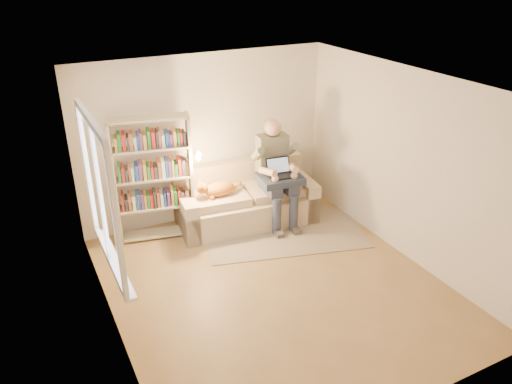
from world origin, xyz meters
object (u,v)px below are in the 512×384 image
person (276,168)px  bookshelf (153,173)px  cat (215,189)px  sofa (245,202)px  laptop (285,171)px

person → bookshelf: bookshelf is taller
person → cat: bearing=178.6°
sofa → laptop: 0.85m
sofa → cat: size_ratio=3.02×
laptop → bookshelf: bearing=170.5°
cat → laptop: laptop is taller
person → cat: person is taller
sofa → bookshelf: bookshelf is taller
cat → person: bearing=-1.4°
sofa → bookshelf: 1.56m
person → laptop: 0.18m
person → cat: (-0.96, 0.13, -0.22)m
sofa → laptop: size_ratio=5.51×
bookshelf → laptop: bearing=-4.1°
person → cat: size_ratio=2.22×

